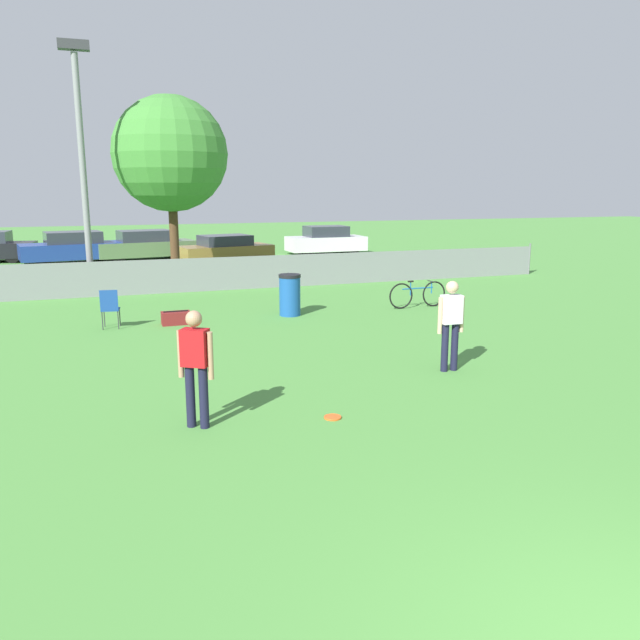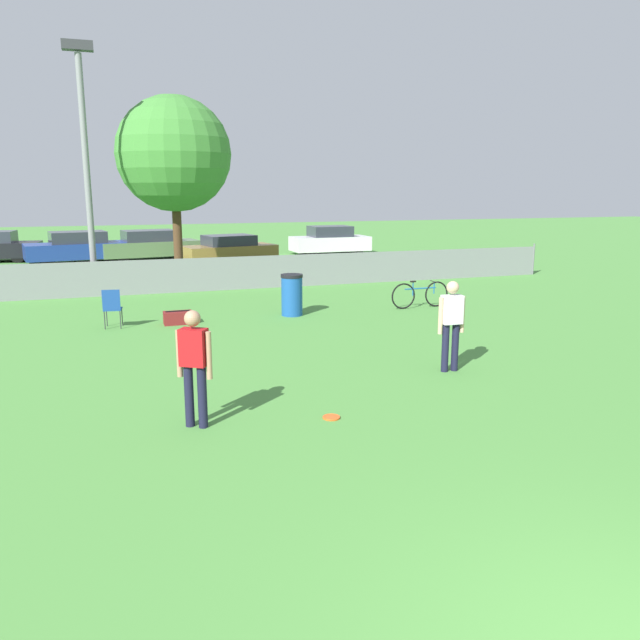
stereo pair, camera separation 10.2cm
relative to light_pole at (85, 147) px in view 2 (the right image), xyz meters
The scene contains 14 objects.
fence_backline 5.62m from the light_pole, 10.98° to the right, with size 24.94×0.07×1.21m.
light_pole is the anchor object (origin of this frame).
tree_near_pole 3.29m from the light_pole, 29.77° to the left, with size 3.97×3.97×6.48m.
player_defender_red 13.35m from the light_pole, 83.42° to the right, with size 0.45×0.38×1.67m.
player_receiver_white 13.58m from the light_pole, 61.43° to the right, with size 0.53×0.23×1.67m.
frisbee_disc 14.25m from the light_pole, 75.51° to the right, with size 0.26×0.26×0.03m.
folding_chair_sideline 6.98m from the light_pole, 85.34° to the right, with size 0.46×0.46×0.96m.
bicycle_sideline 11.22m from the light_pole, 33.09° to the right, with size 1.78×0.44×0.78m.
trash_bin 8.48m from the light_pole, 48.07° to the right, with size 0.59×0.59×1.10m.
gear_bag_sideline 7.47m from the light_pole, 70.67° to the right, with size 0.70×0.39×0.34m.
parked_car_blue 10.17m from the light_pole, 94.81° to the left, with size 4.81×2.60×1.43m.
parked_car_olive 10.72m from the light_pole, 76.30° to the left, with size 4.75×2.51×1.40m.
parked_car_tan 9.84m from the light_pole, 50.82° to the left, with size 4.41×2.60×1.27m.
parked_car_white 15.32m from the light_pole, 39.47° to the left, with size 4.01×1.80×1.45m.
Camera 2 is at (-3.42, -2.43, 3.27)m, focal length 35.00 mm.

